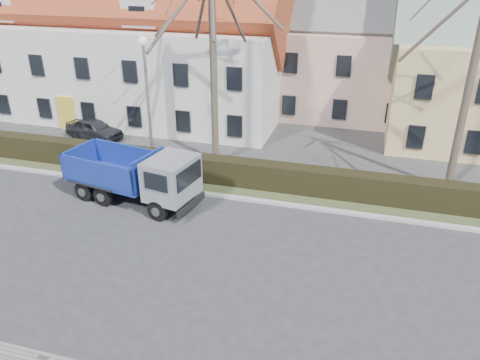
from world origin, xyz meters
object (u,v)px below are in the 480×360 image
(cart_frame, at_px, (146,189))
(parked_car_a, at_px, (94,129))
(streetlight, at_px, (148,104))
(dump_truck, at_px, (128,174))

(cart_frame, xyz_separation_m, parked_car_a, (-6.46, 6.09, 0.29))
(cart_frame, bearing_deg, streetlight, 109.30)
(parked_car_a, bearing_deg, streetlight, -107.42)
(streetlight, bearing_deg, parked_car_a, 151.81)
(dump_truck, bearing_deg, cart_frame, 58.45)
(streetlight, relative_size, cart_frame, 9.18)
(streetlight, relative_size, parked_car_a, 1.85)
(dump_truck, bearing_deg, parked_car_a, 142.14)
(streetlight, height_order, parked_car_a, streetlight)
(cart_frame, bearing_deg, dump_truck, -131.84)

